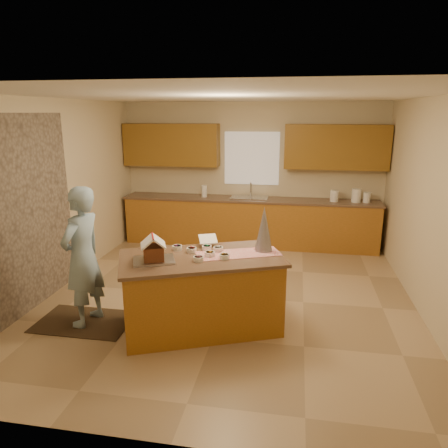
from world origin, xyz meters
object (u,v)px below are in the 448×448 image
(tinsel_tree, at_px, (264,229))
(boy, at_px, (83,257))
(island_base, at_px, (202,294))
(gingerbread_house, at_px, (153,250))

(tinsel_tree, bearing_deg, boy, -167.64)
(island_base, xyz_separation_m, boy, (-1.41, -0.12, 0.42))
(island_base, distance_m, boy, 1.47)
(island_base, distance_m, gingerbread_house, 0.81)
(boy, bearing_deg, tinsel_tree, 113.85)
(tinsel_tree, height_order, gingerbread_house, tinsel_tree)
(island_base, relative_size, boy, 1.05)
(island_base, bearing_deg, gingerbread_house, -174.81)
(boy, relative_size, gingerbread_house, 4.74)
(island_base, distance_m, tinsel_tree, 1.06)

